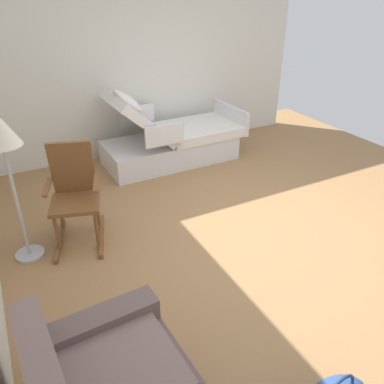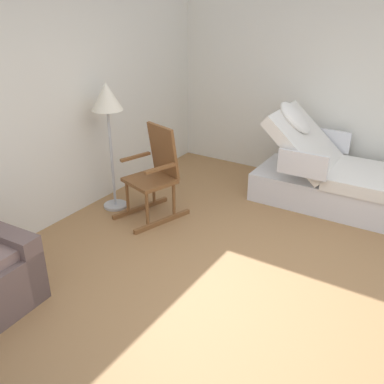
# 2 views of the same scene
# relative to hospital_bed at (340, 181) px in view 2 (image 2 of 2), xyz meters

# --- Properties ---
(ground_plane) EXTENTS (6.85, 6.85, 0.00)m
(ground_plane) POSITION_rel_hospital_bed_xyz_m (-2.12, 0.07, -0.32)
(ground_plane) COLOR #9E7247
(back_wall) EXTENTS (5.68, 0.10, 2.70)m
(back_wall) POSITION_rel_hospital_bed_xyz_m (-2.12, 2.59, 1.03)
(back_wall) COLOR silver
(back_wall) RESTS_ON ground
(side_wall) EXTENTS (0.10, 5.15, 2.70)m
(side_wall) POSITION_rel_hospital_bed_xyz_m (0.67, 0.07, 1.03)
(side_wall) COLOR silver
(side_wall) RESTS_ON ground
(hospital_bed) EXTENTS (1.05, 2.07, 1.21)m
(hospital_bed) POSITION_rel_hospital_bed_xyz_m (0.00, 0.00, 0.00)
(hospital_bed) COLOR silver
(hospital_bed) RESTS_ON ground
(rocking_chair) EXTENTS (0.86, 0.67, 1.05)m
(rocking_chair) POSITION_rel_hospital_bed_xyz_m (-1.36, 1.70, 0.18)
(rocking_chair) COLOR brown
(rocking_chair) RESTS_ON ground
(floor_lamp) EXTENTS (0.34, 0.34, 1.48)m
(floor_lamp) POSITION_rel_hospital_bed_xyz_m (-1.46, 2.24, 0.91)
(floor_lamp) COLOR #B2B5BA
(floor_lamp) RESTS_ON ground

